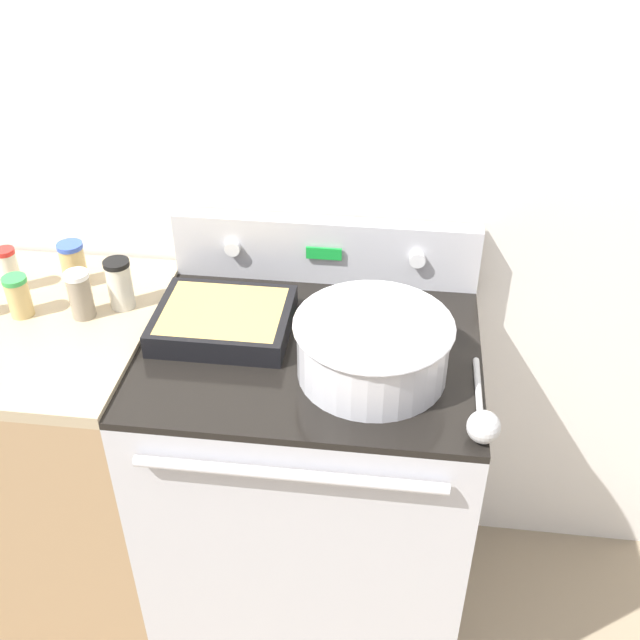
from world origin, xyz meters
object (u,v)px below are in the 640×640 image
at_px(spice_jar_green_cap, 18,296).
at_px(mixing_bowl, 373,345).
at_px(casserole_dish, 223,319).
at_px(spice_jar_blue_cap, 73,264).
at_px(spice_jar_white_cap, 80,294).
at_px(spice_jar_black_cap, 120,284).
at_px(spice_jar_red_cap, 9,269).
at_px(ladle, 483,422).

bearing_deg(spice_jar_green_cap, mixing_bowl, -7.07).
relative_size(casserole_dish, spice_jar_blue_cap, 2.70).
bearing_deg(mixing_bowl, spice_jar_blue_cap, 161.74).
bearing_deg(casserole_dish, spice_jar_blue_cap, 161.63).
height_order(casserole_dish, spice_jar_white_cap, spice_jar_white_cap).
xyz_separation_m(spice_jar_black_cap, spice_jar_white_cap, (-0.08, -0.05, -0.00)).
height_order(mixing_bowl, spice_jar_green_cap, mixing_bowl).
distance_m(casserole_dish, spice_jar_white_cap, 0.34).
height_order(mixing_bowl, spice_jar_blue_cap, mixing_bowl).
distance_m(spice_jar_white_cap, spice_jar_red_cap, 0.24).
relative_size(spice_jar_black_cap, spice_jar_green_cap, 1.21).
bearing_deg(spice_jar_white_cap, casserole_dish, -0.32).
xyz_separation_m(casserole_dish, ladle, (0.58, -0.28, -0.00)).
bearing_deg(spice_jar_green_cap, casserole_dish, 1.33).
distance_m(ladle, spice_jar_blue_cap, 1.08).
relative_size(spice_jar_black_cap, spice_jar_red_cap, 1.11).
relative_size(ladle, spice_jar_white_cap, 2.33).
bearing_deg(spice_jar_black_cap, ladle, -21.50).
height_order(spice_jar_black_cap, spice_jar_red_cap, spice_jar_black_cap).
relative_size(spice_jar_white_cap, spice_jar_blue_cap, 1.03).
relative_size(spice_jar_black_cap, spice_jar_blue_cap, 1.09).
relative_size(mixing_bowl, spice_jar_red_cap, 3.00).
bearing_deg(ladle, mixing_bowl, 144.37).
height_order(mixing_bowl, spice_jar_black_cap, spice_jar_black_cap).
distance_m(spice_jar_black_cap, spice_jar_green_cap, 0.24).
height_order(ladle, spice_jar_blue_cap, spice_jar_blue_cap).
height_order(mixing_bowl, casserole_dish, mixing_bowl).
relative_size(mixing_bowl, spice_jar_blue_cap, 2.96).
height_order(mixing_bowl, spice_jar_red_cap, mixing_bowl).
distance_m(spice_jar_black_cap, spice_jar_white_cap, 0.09).
bearing_deg(ladle, spice_jar_black_cap, 158.50).
distance_m(mixing_bowl, spice_jar_white_cap, 0.71).
bearing_deg(spice_jar_blue_cap, spice_jar_red_cap, -163.95).
bearing_deg(casserole_dish, mixing_bowl, -18.12).
xyz_separation_m(spice_jar_white_cap, spice_jar_blue_cap, (-0.07, 0.14, -0.00)).
relative_size(mixing_bowl, spice_jar_green_cap, 3.29).
height_order(spice_jar_blue_cap, spice_jar_green_cap, spice_jar_blue_cap).
bearing_deg(spice_jar_blue_cap, spice_jar_green_cap, -117.12).
relative_size(spice_jar_white_cap, spice_jar_green_cap, 1.15).
xyz_separation_m(spice_jar_black_cap, spice_jar_green_cap, (-0.23, -0.07, -0.01)).
relative_size(casserole_dish, ladle, 1.12).
height_order(spice_jar_white_cap, spice_jar_blue_cap, spice_jar_white_cap).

